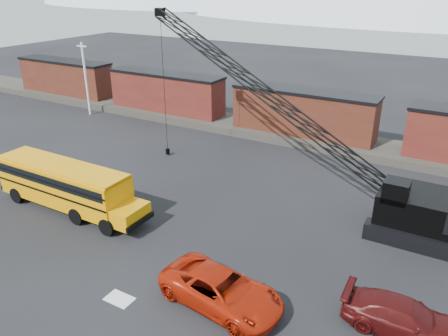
# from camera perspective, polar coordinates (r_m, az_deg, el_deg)

# --- Properties ---
(ground) EXTENTS (160.00, 160.00, 0.00)m
(ground) POSITION_cam_1_polar(r_m,az_deg,el_deg) (25.40, -8.17, -11.14)
(ground) COLOR black
(ground) RESTS_ON ground
(gravel_berm) EXTENTS (120.00, 5.00, 0.70)m
(gravel_berm) POSITION_cam_1_polar(r_m,az_deg,el_deg) (42.75, 10.08, 4.10)
(gravel_berm) COLOR #423C36
(gravel_berm) RESTS_ON ground
(boxcar_west_far) EXTENTS (13.70, 3.10, 4.17)m
(boxcar_west_far) POSITION_cam_1_polar(r_m,az_deg,el_deg) (60.38, -19.99, 11.16)
(boxcar_west_far) COLOR #552117
(boxcar_west_far) RESTS_ON gravel_berm
(boxcar_west_near) EXTENTS (13.70, 3.10, 4.17)m
(boxcar_west_near) POSITION_cam_1_polar(r_m,az_deg,el_deg) (49.50, -7.53, 9.86)
(boxcar_west_near) COLOR #4A1615
(boxcar_west_near) RESTS_ON gravel_berm
(boxcar_mid) EXTENTS (13.70, 3.10, 4.17)m
(boxcar_mid) POSITION_cam_1_polar(r_m,az_deg,el_deg) (42.02, 10.31, 7.20)
(boxcar_mid) COLOR #552117
(boxcar_mid) RESTS_ON gravel_berm
(utility_pole) EXTENTS (1.40, 0.24, 8.00)m
(utility_pole) POSITION_cam_1_polar(r_m,az_deg,el_deg) (51.62, -17.61, 11.13)
(utility_pole) COLOR silver
(utility_pole) RESTS_ON ground
(snow_patch) EXTENTS (1.40, 0.90, 0.02)m
(snow_patch) POSITION_cam_1_polar(r_m,az_deg,el_deg) (22.79, -13.51, -16.29)
(snow_patch) COLOR silver
(snow_patch) RESTS_ON ground
(school_bus) EXTENTS (11.65, 2.65, 3.19)m
(school_bus) POSITION_cam_1_polar(r_m,az_deg,el_deg) (30.64, -19.77, -2.12)
(school_bus) COLOR orange
(school_bus) RESTS_ON ground
(red_pickup) EXTENTS (6.47, 3.59, 1.71)m
(red_pickup) POSITION_cam_1_polar(r_m,az_deg,el_deg) (21.38, -0.34, -15.63)
(red_pickup) COLOR #AD1D08
(red_pickup) RESTS_ON ground
(maroon_suv) EXTENTS (5.36, 2.33, 1.53)m
(maroon_suv) POSITION_cam_1_polar(r_m,az_deg,el_deg) (21.61, 22.42, -17.61)
(maroon_suv) COLOR #430C0B
(maroon_suv) RESTS_ON ground
(crawler_crane) EXTENTS (24.17, 5.51, 12.43)m
(crawler_crane) POSITION_cam_1_polar(r_m,az_deg,el_deg) (30.55, 5.87, 9.34)
(crawler_crane) COLOR black
(crawler_crane) RESTS_ON ground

